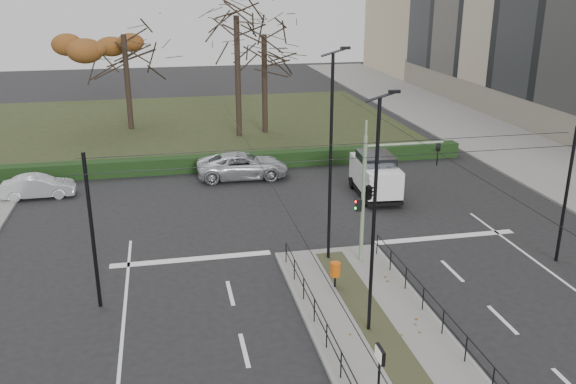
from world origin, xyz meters
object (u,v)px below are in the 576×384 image
object	(u,v)px
streetlamp_median_near	(375,216)
parked_car_second	(38,186)
traffic_light	(371,189)
bare_tree_center	(264,42)
parked_car_fourth	(243,166)
streetlamp_median_far	(331,157)
rust_tree	(123,34)
bare_tree_near	(236,25)
litter_bin	(335,270)
white_van	(375,174)
info_panel	(380,362)

from	to	relation	value
streetlamp_median_near	parked_car_second	distance (m)	22.24
traffic_light	bare_tree_center	size ratio (longest dim) A/B	0.54
parked_car_fourth	streetlamp_median_far	bearing A→B (deg)	-168.52
rust_tree	traffic_light	bearing A→B (deg)	-68.53
streetlamp_median_near	bare_tree_center	distance (m)	29.89
streetlamp_median_near	streetlamp_median_far	bearing A→B (deg)	88.34
parked_car_fourth	bare_tree_near	distance (m)	13.13
streetlamp_median_far	parked_car_fourth	xyz separation A→B (m)	(-2.05, 12.57, -3.94)
litter_bin	bare_tree_near	bearing A→B (deg)	90.91
streetlamp_median_far	bare_tree_near	world-z (taller)	bare_tree_near
parked_car_second	parked_car_fourth	xyz separation A→B (m)	(11.76, 1.27, 0.13)
streetlamp_median_near	bare_tree_center	world-z (taller)	bare_tree_center
parked_car_second	bare_tree_center	distance (m)	20.69
traffic_light	white_van	distance (m)	9.03
parked_car_second	rust_tree	size ratio (longest dim) A/B	0.40
litter_bin	info_panel	world-z (taller)	info_panel
litter_bin	parked_car_second	size ratio (longest dim) A/B	0.27
litter_bin	streetlamp_median_far	size ratio (longest dim) A/B	0.12
traffic_light	streetlamp_median_near	xyz separation A→B (m)	(-1.79, -5.38, 1.01)
traffic_light	parked_car_fourth	world-z (taller)	traffic_light
litter_bin	rust_tree	size ratio (longest dim) A/B	0.11
streetlamp_median_near	info_panel	bearing A→B (deg)	-106.10
info_panel	parked_car_second	world-z (taller)	info_panel
info_panel	white_van	distance (m)	18.76
info_panel	rust_tree	distance (m)	38.48
bare_tree_near	streetlamp_median_far	bearing A→B (deg)	-87.80
streetlamp_median_far	parked_car_second	distance (m)	18.30
rust_tree	bare_tree_near	size ratio (longest dim) A/B	0.82
traffic_light	streetlamp_median_far	size ratio (longest dim) A/B	0.61
litter_bin	parked_car_fourth	size ratio (longest dim) A/B	0.19
litter_bin	parked_car_fourth	distance (m)	15.30
streetlamp_median_near	parked_car_second	world-z (taller)	streetlamp_median_near
streetlamp_median_far	white_van	xyz separation A→B (m)	(4.81, 7.69, -3.44)
streetlamp_median_far	parked_car_second	world-z (taller)	streetlamp_median_far
info_panel	streetlamp_median_far	size ratio (longest dim) A/B	0.23
bare_tree_center	parked_car_second	bearing A→B (deg)	-140.25
litter_bin	info_panel	bearing A→B (deg)	-96.88
info_panel	streetlamp_median_near	bearing A→B (deg)	73.90
litter_bin	bare_tree_near	world-z (taller)	bare_tree_near
white_van	rust_tree	size ratio (longest dim) A/B	0.48
streetlamp_median_far	bare_tree_center	xyz separation A→B (m)	(1.29, 23.85, 2.43)
streetlamp_median_far	rust_tree	bearing A→B (deg)	108.84
traffic_light	litter_bin	bearing A→B (deg)	-134.23
traffic_light	parked_car_fourth	bearing A→B (deg)	105.68
traffic_light	litter_bin	size ratio (longest dim) A/B	5.23
litter_bin	parked_car_second	distance (m)	19.29
info_panel	parked_car_second	size ratio (longest dim) A/B	0.53
streetlamp_median_far	streetlamp_median_near	bearing A→B (deg)	-91.66
traffic_light	bare_tree_center	world-z (taller)	bare_tree_center
parked_car_fourth	bare_tree_center	distance (m)	13.39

